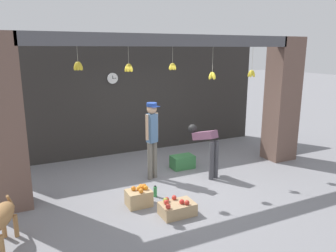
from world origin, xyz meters
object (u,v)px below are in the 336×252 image
at_px(fruit_crate_oranges, 139,197).
at_px(water_bottle, 155,192).
at_px(produce_box_green, 183,162).
at_px(fruit_crate_apples, 177,208).
at_px(worker_stooping, 206,144).
at_px(shopkeeper, 152,134).
at_px(wall_clock, 113,78).

relative_size(fruit_crate_oranges, water_bottle, 1.96).
bearing_deg(produce_box_green, fruit_crate_apples, -120.43).
xyz_separation_m(worker_stooping, fruit_crate_oranges, (-1.90, -0.74, -0.58)).
relative_size(shopkeeper, wall_clock, 5.71).
relative_size(shopkeeper, produce_box_green, 3.12).
relative_size(shopkeeper, fruit_crate_oranges, 3.84).
height_order(produce_box_green, wall_clock, wall_clock).
height_order(shopkeeper, produce_box_green, shopkeeper).
bearing_deg(water_bottle, wall_clock, 88.74).
relative_size(water_bottle, wall_clock, 0.76).
height_order(shopkeeper, water_bottle, shopkeeper).
bearing_deg(water_bottle, produce_box_green, 43.71).
relative_size(fruit_crate_oranges, fruit_crate_apples, 0.75).
xyz_separation_m(produce_box_green, water_bottle, (-1.23, -1.18, -0.05)).
bearing_deg(water_bottle, fruit_crate_apples, -86.19).
height_order(fruit_crate_oranges, produce_box_green, fruit_crate_oranges).
xyz_separation_m(fruit_crate_oranges, produce_box_green, (1.65, 1.38, -0.01)).
relative_size(worker_stooping, water_bottle, 4.93).
height_order(shopkeeper, wall_clock, wall_clock).
distance_m(worker_stooping, wall_clock, 3.07).
bearing_deg(shopkeeper, worker_stooping, 143.49).
bearing_deg(fruit_crate_oranges, wall_clock, 81.26).
height_order(worker_stooping, wall_clock, wall_clock).
height_order(fruit_crate_oranges, wall_clock, wall_clock).
height_order(shopkeeper, worker_stooping, shopkeeper).
relative_size(produce_box_green, wall_clock, 1.83).
height_order(worker_stooping, water_bottle, worker_stooping).
bearing_deg(water_bottle, shopkeeper, 70.31).
xyz_separation_m(fruit_crate_apples, water_bottle, (-0.05, 0.83, -0.02)).
bearing_deg(fruit_crate_oranges, shopkeeper, 56.23).
bearing_deg(worker_stooping, wall_clock, 107.06).
height_order(worker_stooping, fruit_crate_oranges, worker_stooping).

